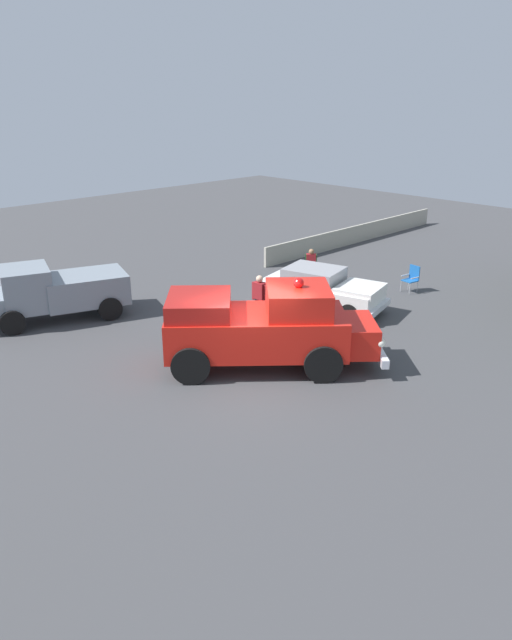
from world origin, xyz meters
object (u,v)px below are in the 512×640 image
object	(u,v)px
parked_pickup	(55,291)
spectator_seated	(311,264)
vintage_fire_truck	(264,327)
lawn_chair_by_car	(412,277)
spectator_standing	(260,296)
classic_hot_rod	(322,289)
lawn_chair_near_truck	(311,265)

from	to	relation	value
parked_pickup	spectator_seated	bearing A→B (deg)	-17.96
vintage_fire_truck	lawn_chair_by_car	xyz separation A→B (m)	(8.90, 0.80, -0.61)
vintage_fire_truck	spectator_standing	distance (m)	3.33
parked_pickup	spectator_standing	size ratio (longest dim) A/B	3.06
lawn_chair_by_car	spectator_standing	xyz separation A→B (m)	(-6.66, 1.66, 0.37)
vintage_fire_truck	classic_hot_rod	size ratio (longest dim) A/B	1.25
classic_hot_rod	spectator_standing	xyz separation A→B (m)	(-2.63, 0.50, 0.22)
vintage_fire_truck	lawn_chair_by_car	world-z (taller)	vintage_fire_truck
spectator_standing	parked_pickup	bearing A→B (deg)	131.68
lawn_chair_near_truck	classic_hot_rod	bearing A→B (deg)	-132.99
classic_hot_rod	parked_pickup	distance (m)	9.20
classic_hot_rod	spectator_seated	world-z (taller)	classic_hot_rod
lawn_chair_by_car	classic_hot_rod	bearing A→B (deg)	164.01
vintage_fire_truck	spectator_standing	bearing A→B (deg)	47.71
parked_pickup	classic_hot_rod	bearing A→B (deg)	-38.10
vintage_fire_truck	spectator_seated	size ratio (longest dim) A/B	4.53
parked_pickup	spectator_seated	size ratio (longest dim) A/B	3.97
vintage_fire_truck	parked_pickup	distance (m)	7.99
classic_hot_rod	lawn_chair_by_car	distance (m)	4.20
lawn_chair_by_car	spectator_seated	distance (m)	4.07
classic_hot_rod	lawn_chair_near_truck	distance (m)	3.62
spectator_seated	vintage_fire_truck	bearing A→B (deg)	-148.02
classic_hot_rod	parked_pickup	world-z (taller)	parked_pickup
vintage_fire_truck	parked_pickup	world-z (taller)	vintage_fire_truck
lawn_chair_near_truck	vintage_fire_truck	bearing A→B (deg)	-147.89
classic_hot_rod	spectator_standing	distance (m)	2.69
classic_hot_rod	vintage_fire_truck	bearing A→B (deg)	-158.11
lawn_chair_near_truck	lawn_chair_by_car	size ratio (longest dim) A/B	1.00
parked_pickup	lawn_chair_by_car	xyz separation A→B (m)	(11.26, -6.83, -0.40)
parked_pickup	lawn_chair_by_car	distance (m)	13.18
lawn_chair_near_truck	lawn_chair_by_car	world-z (taller)	same
parked_pickup	lawn_chair_by_car	size ratio (longest dim) A/B	5.02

